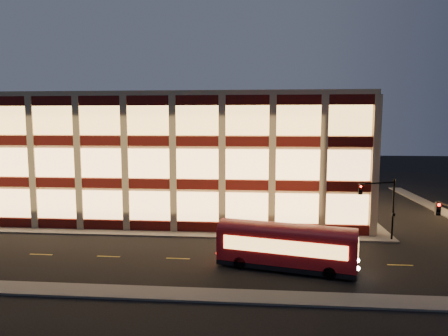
{
  "coord_description": "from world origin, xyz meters",
  "views": [
    {
      "loc": [
        10.59,
        -37.82,
        11.41
      ],
      "look_at": [
        6.66,
        8.0,
        6.04
      ],
      "focal_mm": 32.0,
      "sensor_mm": 36.0,
      "label": 1
    }
  ],
  "objects": [
    {
      "name": "ground",
      "position": [
        0.0,
        0.0,
        0.0
      ],
      "size": [
        200.0,
        200.0,
        0.0
      ],
      "primitive_type": "plane",
      "color": "black",
      "rests_on": "ground"
    },
    {
      "name": "sidewalk_office_south",
      "position": [
        -3.0,
        1.0,
        0.07
      ],
      "size": [
        54.0,
        2.0,
        0.15
      ],
      "primitive_type": "cube",
      "color": "#514F4C",
      "rests_on": "ground"
    },
    {
      "name": "sidewalk_office_east",
      "position": [
        23.0,
        17.0,
        0.07
      ],
      "size": [
        2.0,
        30.0,
        0.15
      ],
      "primitive_type": "cube",
      "color": "#514F4C",
      "rests_on": "ground"
    },
    {
      "name": "sidewalk_tower_west",
      "position": [
        34.0,
        17.0,
        0.07
      ],
      "size": [
        2.0,
        30.0,
        0.15
      ],
      "primitive_type": "cube",
      "color": "#514F4C",
      "rests_on": "ground"
    },
    {
      "name": "sidewalk_near",
      "position": [
        0.0,
        -13.0,
        0.07
      ],
      "size": [
        100.0,
        2.0,
        0.15
      ],
      "primitive_type": "cube",
      "color": "#514F4C",
      "rests_on": "ground"
    },
    {
      "name": "office_building",
      "position": [
        -2.91,
        16.91,
        7.25
      ],
      "size": [
        50.45,
        30.45,
        14.5
      ],
      "color": "tan",
      "rests_on": "ground"
    },
    {
      "name": "traffic_signal_far",
      "position": [
        22.21,
        0.24,
        4.11
      ],
      "size": [
        3.79,
        1.87,
        6.0
      ],
      "color": "black",
      "rests_on": "ground"
    },
    {
      "name": "trolley_bus",
      "position": [
        12.82,
        -7.5,
        1.98
      ],
      "size": [
        10.88,
        5.01,
        3.58
      ],
      "rotation": [
        0.0,
        0.0,
        -0.23
      ],
      "color": "#A0080F",
      "rests_on": "ground"
    }
  ]
}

